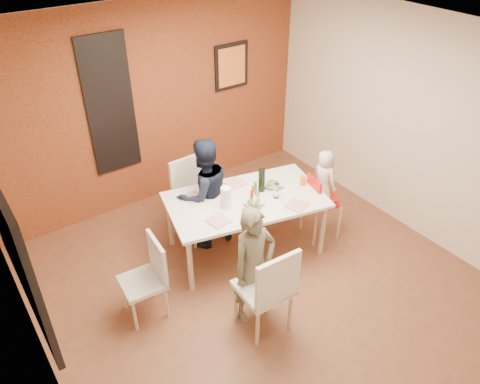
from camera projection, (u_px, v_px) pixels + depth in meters
ground at (255, 280)px, 5.34m from camera, size 4.50×4.50×0.00m
ceiling at (261, 42)px, 3.84m from camera, size 4.50×4.50×0.02m
wall_back at (154, 105)px, 6.12m from camera, size 4.50×0.02×2.70m
wall_front at (464, 331)px, 3.06m from camera, size 4.50×0.02×2.70m
wall_left at (19, 273)px, 3.51m from camera, size 0.02×4.50×2.70m
wall_right at (406, 123)px, 5.67m from camera, size 0.02×4.50×2.70m
brick_accent_wall at (155, 106)px, 6.10m from camera, size 4.50×0.02×2.70m
picture_window_frame at (9, 237)px, 3.55m from camera, size 0.05×1.70×1.30m
picture_window_pane at (11, 236)px, 3.56m from camera, size 0.02×1.55×1.15m
glassblock_strip at (110, 106)px, 5.72m from camera, size 0.55×0.03×1.70m
glassblock_surround at (110, 106)px, 5.72m from camera, size 0.60×0.03×1.76m
art_print_frame at (231, 66)px, 6.50m from camera, size 0.54×0.03×0.64m
art_print_canvas at (232, 66)px, 6.49m from camera, size 0.44×0.01×0.54m
dining_table at (246, 203)px, 5.43m from camera, size 1.98×1.38×0.75m
chair_near at (269, 287)px, 4.45m from camera, size 0.50×0.50×1.04m
chair_far at (194, 194)px, 5.78m from camera, size 0.49×0.49×1.03m
chair_left at (149, 274)px, 4.71m from camera, size 0.45×0.45×0.90m
high_chair at (319, 201)px, 5.73m from camera, size 0.44×0.44×0.88m
child_near at (254, 266)px, 4.57m from camera, size 0.48×0.32×1.32m
child_far at (204, 194)px, 5.54m from camera, size 0.70×0.55×1.42m
toddler at (324, 177)px, 5.55m from camera, size 0.22×0.34×0.70m
plate_near_left at (219, 221)px, 5.03m from camera, size 0.25×0.25×0.01m
plate_far_mid at (236, 183)px, 5.65m from camera, size 0.25×0.25×0.01m
plate_near_right at (297, 205)px, 5.27m from camera, size 0.27×0.27×0.01m
plate_far_left at (193, 197)px, 5.41m from camera, size 0.23×0.23×0.01m
salad_bowl_a at (253, 203)px, 5.27m from camera, size 0.24×0.24×0.05m
salad_bowl_b at (273, 184)px, 5.59m from camera, size 0.30×0.30×0.06m
wine_bottle at (262, 180)px, 5.45m from camera, size 0.08×0.08×0.29m
wine_glass_a at (257, 202)px, 5.14m from camera, size 0.08×0.08×0.22m
wine_glass_b at (276, 191)px, 5.36m from camera, size 0.07×0.07×0.19m
paper_towel_roll at (226, 198)px, 5.17m from camera, size 0.12×0.12×0.26m
condiment_red at (252, 195)px, 5.33m from camera, size 0.03×0.03×0.13m
condiment_green at (255, 187)px, 5.45m from camera, size 0.04×0.04×0.14m
condiment_brown at (253, 192)px, 5.38m from camera, size 0.04×0.04×0.15m
sippy_cup at (303, 181)px, 5.60m from camera, size 0.07×0.07×0.11m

